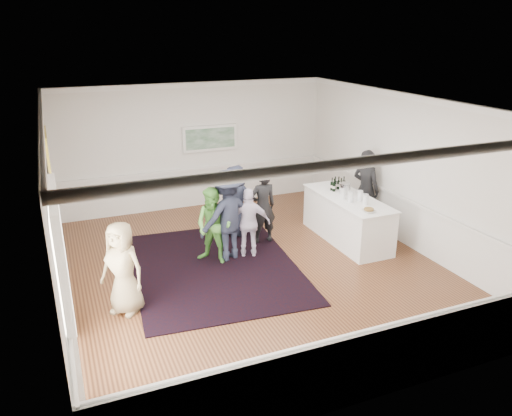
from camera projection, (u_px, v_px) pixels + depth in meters
name	position (u px, v px, depth m)	size (l,w,h in m)	color
floor	(254.00, 267.00, 9.82)	(8.00, 8.00, 0.00)	brown
ceiling	(254.00, 103.00, 8.73)	(7.00, 8.00, 0.02)	white
wall_left	(53.00, 216.00, 8.02)	(0.02, 8.00, 3.20)	white
wall_right	(407.00, 171.00, 10.53)	(0.02, 8.00, 3.20)	white
wall_back	(195.00, 146.00, 12.75)	(7.00, 0.02, 3.20)	white
wall_front	(384.00, 287.00, 5.80)	(7.00, 0.02, 3.20)	white
wainscoting	(254.00, 244.00, 9.65)	(7.00, 8.00, 1.00)	white
mirror	(52.00, 182.00, 9.10)	(0.05, 1.25, 1.85)	yellow
doorway	(63.00, 276.00, 6.45)	(0.10, 1.78, 2.56)	white
landscape_painting	(210.00, 138.00, 12.79)	(1.44, 0.06, 0.66)	white
area_rug	(215.00, 267.00, 9.82)	(3.10, 4.07, 0.02)	black
serving_table	(347.00, 219.00, 10.95)	(0.93, 2.46, 1.00)	white
bartender	(366.00, 189.00, 11.52)	(0.68, 0.45, 1.87)	black
guest_tan	(123.00, 268.00, 8.05)	(0.77, 0.50, 1.58)	tan
guest_green	(214.00, 226.00, 9.81)	(0.75, 0.59, 1.55)	#64B94A
guest_lilac	(249.00, 223.00, 10.09)	(0.85, 0.35, 1.45)	silver
guest_dark_a	(227.00, 216.00, 9.90)	(1.21, 0.69, 1.87)	#212637
guest_dark_b	(263.00, 207.00, 10.71)	(0.60, 0.40, 1.65)	black
guest_navy	(236.00, 201.00, 11.12)	(0.79, 0.52, 1.62)	#212637
wine_bottles	(337.00, 183.00, 11.21)	(0.38, 0.23, 0.31)	black
juice_pitchers	(355.00, 196.00, 10.47)	(0.38, 0.62, 0.24)	#5FB13F
ice_bucket	(345.00, 189.00, 10.96)	(0.26, 0.26, 0.24)	silver
nut_bowl	(369.00, 210.00, 9.89)	(0.25, 0.25, 0.08)	white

